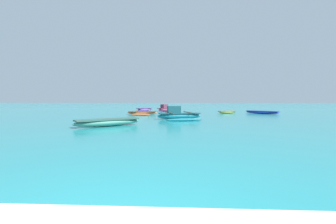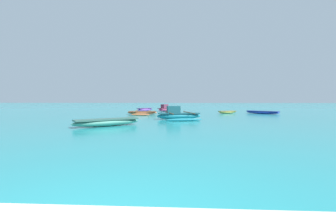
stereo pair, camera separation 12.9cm
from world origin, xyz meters
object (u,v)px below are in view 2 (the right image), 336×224
Objects in this scene: moored_boat_3 at (142,113)px; moored_boat_1 at (107,122)px; moored_boat_6 at (145,109)px; moored_boat_4 at (178,115)px; moored_boat_5 at (227,112)px; moored_boat_2 at (166,109)px; moored_boat_0 at (263,112)px.

moored_boat_1 is at bearing -95.94° from moored_boat_3.
moored_boat_1 reaches higher than moored_boat_3.
moored_boat_1 is at bearing -140.02° from moored_boat_6.
moored_boat_4 is (3.94, 4.81, 0.10)m from moored_boat_1.
moored_boat_1 is 1.49× the size of moored_boat_5.
moored_boat_2 is 0.66× the size of moored_boat_4.
moored_boat_6 is at bearing -158.62° from moored_boat_0.
moored_boat_2 reaches higher than moored_boat_1.
moored_boat_6 is (-0.53, 16.69, 0.01)m from moored_boat_1.
moored_boat_4 reaches higher than moored_boat_5.
moored_boat_2 is (-10.67, 4.78, 0.15)m from moored_boat_0.
moored_boat_2 is 1.13× the size of moored_boat_5.
moored_boat_2 reaches higher than moored_boat_3.
moored_boat_0 is 3.66m from moored_boat_5.
moored_boat_2 reaches higher than moored_boat_0.
moored_boat_5 is at bearing -74.55° from moored_boat_6.
moored_boat_0 is 0.80× the size of moored_boat_4.
moored_boat_5 is 1.00× the size of moored_boat_6.
moored_boat_4 reaches higher than moored_boat_1.
moored_boat_3 is at bearing 110.03° from moored_boat_4.
moored_boat_0 is 1.37× the size of moored_boat_6.
moored_boat_4 is (3.76, -5.81, 0.15)m from moored_boat_3.
moored_boat_0 is 14.19m from moored_boat_6.
moored_boat_6 is (-0.72, 6.07, 0.06)m from moored_boat_3.
moored_boat_6 is at bearing 127.34° from moored_boat_5.
moored_boat_6 reaches higher than moored_boat_0.
moored_boat_2 reaches higher than moored_boat_6.
moored_boat_4 is 1.71× the size of moored_boat_6.
moored_boat_1 is at bearing -96.77° from moored_boat_0.
moored_boat_4 is at bearing -121.23° from moored_boat_6.
moored_boat_2 is 2.79m from moored_boat_6.
moored_boat_4 is 12.70m from moored_boat_6.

